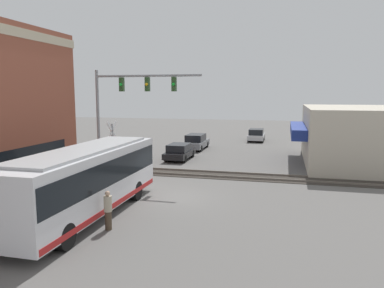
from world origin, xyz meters
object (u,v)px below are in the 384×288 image
(parked_car_silver, at_px, (256,135))
(city_bus, at_px, (86,179))
(parked_car_grey, at_px, (196,142))
(parked_car_black, at_px, (179,152))
(pedestrian_near_bus, at_px, (108,210))
(crossing_signal, at_px, (112,143))

(parked_car_silver, bearing_deg, city_bus, 169.64)
(city_bus, height_order, parked_car_grey, city_bus)
(parked_car_black, height_order, pedestrian_near_bus, pedestrian_near_bus)
(crossing_signal, height_order, pedestrian_near_bus, crossing_signal)
(parked_car_black, bearing_deg, pedestrian_near_bus, -174.17)
(parked_car_black, bearing_deg, parked_car_grey, 0.00)
(crossing_signal, relative_size, pedestrian_near_bus, 2.30)
(crossing_signal, height_order, parked_car_black, crossing_signal)
(parked_car_black, distance_m, parked_car_silver, 15.20)
(crossing_signal, relative_size, parked_car_grey, 0.80)
(parked_car_black, bearing_deg, city_bus, 180.00)
(crossing_signal, bearing_deg, parked_car_grey, -11.15)
(city_bus, relative_size, pedestrian_near_bus, 6.41)
(parked_car_grey, xyz_separation_m, pedestrian_near_bus, (-22.71, -1.70, 0.13))
(crossing_signal, distance_m, pedestrian_near_bus, 10.40)
(crossing_signal, xyz_separation_m, pedestrian_near_bus, (-9.35, -4.33, -1.45))
(parked_car_grey, height_order, pedestrian_near_bus, pedestrian_near_bus)
(crossing_signal, xyz_separation_m, parked_car_black, (7.26, -2.63, -1.66))
(parked_car_black, xyz_separation_m, parked_car_silver, (14.21, -5.40, 0.03))
(parked_car_grey, relative_size, parked_car_silver, 1.13)
(city_bus, xyz_separation_m, parked_car_grey, (21.45, -0.00, -1.05))
(parked_car_grey, bearing_deg, crossing_signal, 168.85)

